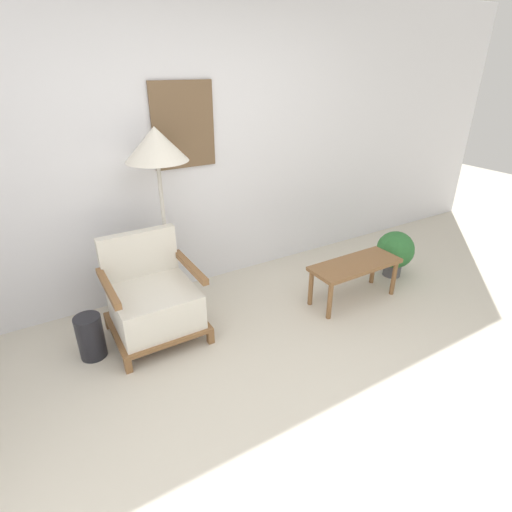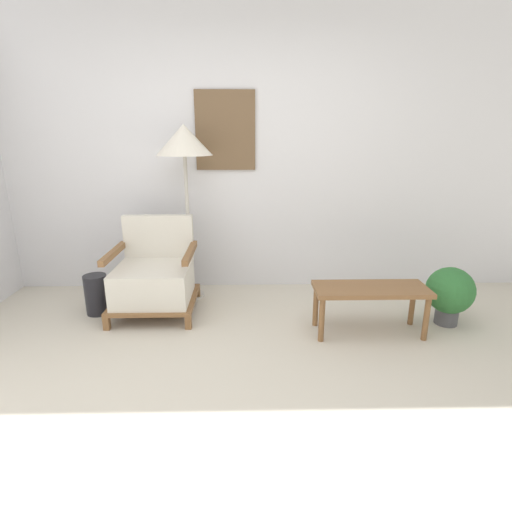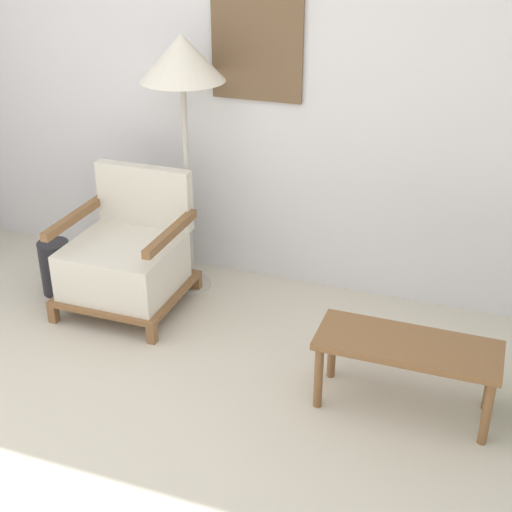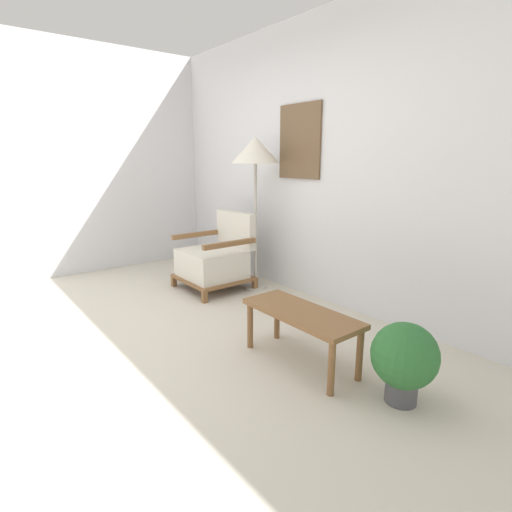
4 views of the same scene
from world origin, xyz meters
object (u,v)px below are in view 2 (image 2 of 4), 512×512
object	(u,v)px
floor_lamp	(184,146)
coffee_table	(371,294)
potted_plant	(450,292)
armchair	(154,278)
vase	(97,294)

from	to	relation	value
floor_lamp	coffee_table	world-z (taller)	floor_lamp
floor_lamp	potted_plant	world-z (taller)	floor_lamp
coffee_table	potted_plant	world-z (taller)	potted_plant
armchair	potted_plant	distance (m)	2.48
vase	armchair	bearing A→B (deg)	2.42
armchair	potted_plant	world-z (taller)	armchair
armchair	coffee_table	size ratio (longest dim) A/B	0.93
vase	potted_plant	world-z (taller)	potted_plant
vase	coffee_table	bearing A→B (deg)	-10.26
armchair	floor_lamp	xyz separation A→B (m)	(0.26, 0.35, 1.10)
potted_plant	armchair	bearing A→B (deg)	173.19
armchair	vase	bearing A→B (deg)	-177.58
armchair	coffee_table	distance (m)	1.82
coffee_table	potted_plant	bearing A→B (deg)	11.24
floor_lamp	potted_plant	size ratio (longest dim) A/B	3.29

